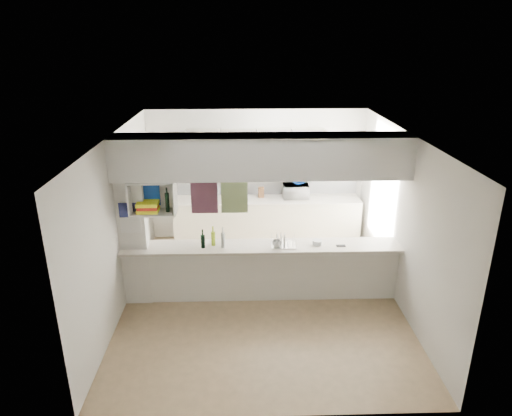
{
  "coord_description": "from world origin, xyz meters",
  "views": [
    {
      "loc": [
        -0.28,
        -6.23,
        3.88
      ],
      "look_at": [
        -0.07,
        0.5,
        1.34
      ],
      "focal_mm": 32.0,
      "sensor_mm": 36.0,
      "label": 1
    }
  ],
  "objects_px": {
    "microwave": "(296,191)",
    "dish_rack": "(283,241)",
    "bowl": "(298,183)",
    "wine_bottles": "(213,240)"
  },
  "relations": [
    {
      "from": "microwave",
      "to": "dish_rack",
      "type": "xyz_separation_m",
      "value": [
        -0.43,
        -2.14,
        -0.06
      ]
    },
    {
      "from": "microwave",
      "to": "bowl",
      "type": "height_order",
      "value": "bowl"
    },
    {
      "from": "bowl",
      "to": "wine_bottles",
      "type": "xyz_separation_m",
      "value": [
        -1.53,
        -2.19,
        -0.18
      ]
    },
    {
      "from": "bowl",
      "to": "wine_bottles",
      "type": "height_order",
      "value": "bowl"
    },
    {
      "from": "bowl",
      "to": "wine_bottles",
      "type": "distance_m",
      "value": 2.68
    },
    {
      "from": "bowl",
      "to": "wine_bottles",
      "type": "bearing_deg",
      "value": -124.88
    },
    {
      "from": "microwave",
      "to": "dish_rack",
      "type": "bearing_deg",
      "value": 77.01
    },
    {
      "from": "microwave",
      "to": "dish_rack",
      "type": "distance_m",
      "value": 2.19
    },
    {
      "from": "dish_rack",
      "to": "wine_bottles",
      "type": "relative_size",
      "value": 1.02
    },
    {
      "from": "wine_bottles",
      "to": "dish_rack",
      "type": "bearing_deg",
      "value": 0.75
    }
  ]
}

